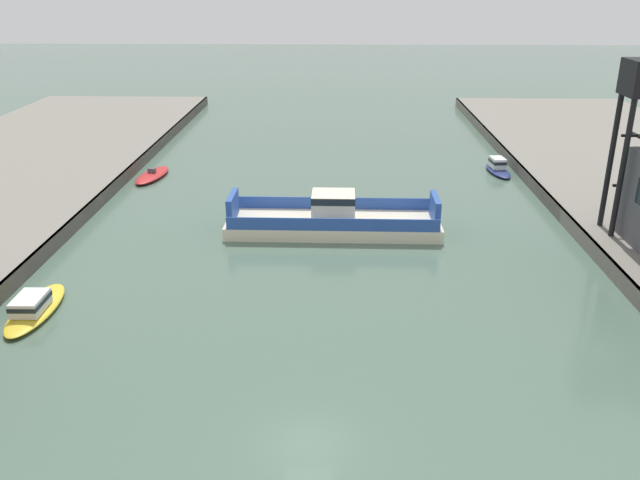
{
  "coord_description": "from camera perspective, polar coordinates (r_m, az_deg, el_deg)",
  "views": [
    {
      "loc": [
        1.33,
        -25.84,
        20.98
      ],
      "look_at": [
        0.0,
        21.48,
        2.0
      ],
      "focal_mm": 37.04,
      "sensor_mm": 36.0,
      "label": 1
    }
  ],
  "objects": [
    {
      "name": "ground_plane",
      "position": [
        33.31,
        -1.09,
        -17.2
      ],
      "size": [
        400.0,
        400.0,
        0.0
      ],
      "primitive_type": "plane",
      "color": "#4C6656"
    },
    {
      "name": "chain_ferry",
      "position": [
        58.01,
        1.15,
        1.78
      ],
      "size": [
        18.73,
        5.89,
        3.52
      ],
      "color": "beige",
      "rests_on": "ground"
    },
    {
      "name": "moored_boat_near_left",
      "position": [
        78.74,
        15.11,
        6.1
      ],
      "size": [
        2.65,
        6.47,
        1.66
      ],
      "color": "navy",
      "rests_on": "ground"
    },
    {
      "name": "moored_boat_mid_left",
      "position": [
        76.38,
        -14.29,
        5.46
      ],
      "size": [
        3.42,
        7.54,
        1.08
      ],
      "color": "red",
      "rests_on": "ground"
    },
    {
      "name": "moored_boat_mid_right",
      "position": [
        47.95,
        -23.5,
        -5.32
      ],
      "size": [
        2.7,
        7.83,
        1.51
      ],
      "color": "yellow",
      "rests_on": "ground"
    }
  ]
}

